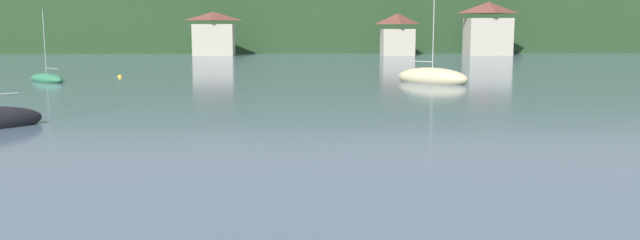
{
  "coord_description": "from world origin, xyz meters",
  "views": [
    {
      "loc": [
        -0.61,
        29.45,
        4.29
      ],
      "look_at": [
        0.0,
        51.28,
        1.06
      ],
      "focal_mm": 36.06,
      "sensor_mm": 36.0,
      "label": 1
    }
  ],
  "objects_px": {
    "sailboat_far_2": "(47,79)",
    "sailboat_far_8": "(432,78)",
    "shore_building_central": "(488,29)",
    "mooring_buoy_near": "(120,77)",
    "shore_building_westcentral": "(397,35)",
    "shore_building_west": "(214,34)"
  },
  "relations": [
    {
      "from": "sailboat_far_2",
      "to": "mooring_buoy_near",
      "type": "distance_m",
      "value": 6.05
    },
    {
      "from": "shore_building_westcentral",
      "to": "sailboat_far_2",
      "type": "bearing_deg",
      "value": -127.74
    },
    {
      "from": "shore_building_west",
      "to": "shore_building_central",
      "type": "height_order",
      "value": "shore_building_central"
    },
    {
      "from": "shore_building_westcentral",
      "to": "sailboat_far_8",
      "type": "distance_m",
      "value": 44.88
    },
    {
      "from": "shore_building_westcentral",
      "to": "mooring_buoy_near",
      "type": "distance_m",
      "value": 48.64
    },
    {
      "from": "shore_building_central",
      "to": "mooring_buoy_near",
      "type": "xyz_separation_m",
      "value": [
        -42.08,
        -39.1,
        -3.7
      ]
    },
    {
      "from": "shore_building_central",
      "to": "sailboat_far_2",
      "type": "relative_size",
      "value": 1.33
    },
    {
      "from": "sailboat_far_8",
      "to": "mooring_buoy_near",
      "type": "height_order",
      "value": "sailboat_far_8"
    },
    {
      "from": "shore_building_west",
      "to": "sailboat_far_2",
      "type": "distance_m",
      "value": 43.29
    },
    {
      "from": "shore_building_central",
      "to": "sailboat_far_2",
      "type": "distance_m",
      "value": 63.58
    },
    {
      "from": "shore_building_central",
      "to": "mooring_buoy_near",
      "type": "relative_size",
      "value": 19.44
    },
    {
      "from": "shore_building_westcentral",
      "to": "sailboat_far_2",
      "type": "distance_m",
      "value": 54.57
    },
    {
      "from": "shore_building_central",
      "to": "sailboat_far_8",
      "type": "bearing_deg",
      "value": -110.87
    },
    {
      "from": "shore_building_west",
      "to": "sailboat_far_8",
      "type": "relative_size",
      "value": 0.81
    },
    {
      "from": "mooring_buoy_near",
      "to": "shore_building_west",
      "type": "bearing_deg",
      "value": 86.08
    },
    {
      "from": "sailboat_far_2",
      "to": "sailboat_far_8",
      "type": "height_order",
      "value": "sailboat_far_8"
    },
    {
      "from": "shore_building_westcentral",
      "to": "sailboat_far_8",
      "type": "bearing_deg",
      "value": -95.01
    },
    {
      "from": "shore_building_westcentral",
      "to": "shore_building_central",
      "type": "relative_size",
      "value": 0.78
    },
    {
      "from": "shore_building_west",
      "to": "sailboat_far_2",
      "type": "xyz_separation_m",
      "value": [
        -7.06,
        -42.61,
        -2.78
      ]
    },
    {
      "from": "sailboat_far_2",
      "to": "mooring_buoy_near",
      "type": "bearing_deg",
      "value": -96.25
    },
    {
      "from": "shore_building_westcentral",
      "to": "sailboat_far_8",
      "type": "relative_size",
      "value": 0.78
    },
    {
      "from": "shore_building_westcentral",
      "to": "shore_building_central",
      "type": "bearing_deg",
      "value": 0.48
    }
  ]
}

